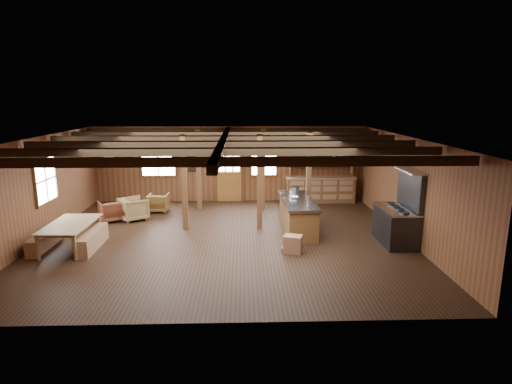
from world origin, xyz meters
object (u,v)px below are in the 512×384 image
Objects in this scene: kitchen_island at (298,215)px; armchair_a at (112,211)px; armchair_b at (159,203)px; armchair_c at (133,209)px; dining_table at (73,236)px; commercial_range at (398,220)px.

kitchen_island is 5.88m from armchair_a.
armchair_c is at bearing 61.63° from armchair_b.
dining_table is at bearing 125.58° from armchair_c.
kitchen_island is 5.25m from armchair_c.
armchair_b is at bearing -66.41° from armchair_c.
dining_table is 2.77m from armchair_c.
armchair_b is 0.87× the size of armchair_c.
kitchen_island is 5.04m from armchair_b.
armchair_a is 0.67m from armchair_c.
commercial_range is 2.95× the size of armchair_b.
armchair_a is (-8.29, 2.36, -0.32)m from commercial_range.
kitchen_island reaches higher than armchair_c.
dining_table is 2.54m from armchair_a.
armchair_b is at bearing -21.58° from dining_table.
commercial_range is 8.01m from armchair_c.
armchair_c is (-5.09, 1.30, -0.12)m from kitchen_island.
dining_table is (-6.01, -1.31, -0.14)m from kitchen_island.
commercial_range is 2.56× the size of armchair_c.
commercial_range is (2.54, -1.14, 0.17)m from kitchen_island.
kitchen_island is at bearing 155.84° from commercial_range.
commercial_range is at bearing -25.30° from kitchen_island.
armchair_c is at bearing 164.52° from kitchen_island.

